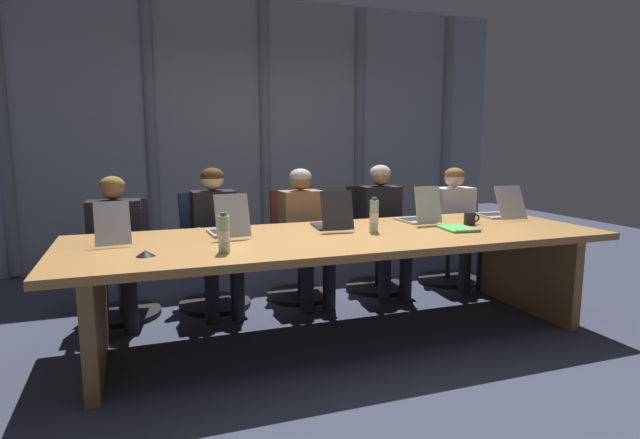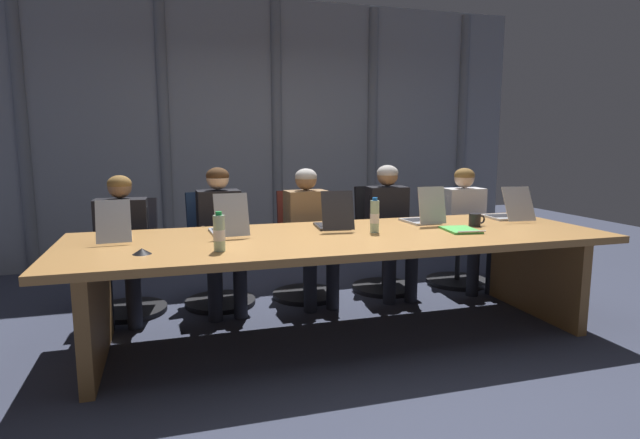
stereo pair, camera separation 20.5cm
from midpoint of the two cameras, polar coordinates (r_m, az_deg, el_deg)
The scene contains 23 objects.
ground_plane at distance 3.84m, azimuth 4.10°, elevation -12.63°, with size 12.40×12.40×0.00m, color #383D51.
conference_table at distance 3.66m, azimuth 4.20°, elevation -3.92°, with size 3.79×1.25×0.74m.
curtain_backdrop at distance 6.11m, azimuth -4.60°, elevation 9.63°, with size 6.20×0.17×2.99m.
laptop_left_end at distance 3.66m, azimuth -20.38°, elevation -1.28°, with size 0.24×0.46×0.28m.
laptop_left_mid at distance 3.66m, azimuth -8.57°, elevation -0.76°, with size 0.25×0.43×0.30m.
laptop_center at distance 3.87m, azimuth 3.02°, elevation -0.19°, with size 0.27×0.41×0.30m.
laptop_right_mid at distance 4.21m, azimuth 12.81°, elevation 0.36°, with size 0.24×0.38×0.30m.
laptop_right_end at distance 4.64m, azimuth 21.32°, elevation 0.69°, with size 0.28×0.47×0.29m.
office_chair_left_end at distance 4.48m, azimuth -19.29°, elevation -5.25°, with size 0.60×0.61×0.92m.
office_chair_left_mid at distance 4.50m, azimuth -10.02°, elevation -4.68°, with size 0.60×0.61×0.96m.
office_chair_center at distance 4.65m, azimuth -0.47°, elevation -4.16°, with size 0.60×0.60×0.95m.
office_chair_right_mid at distance 4.92m, azimuth 8.17°, elevation -3.47°, with size 0.60×0.60×0.97m.
office_chair_right_end at distance 5.29m, azimuth 15.93°, elevation -2.94°, with size 0.60×0.60×0.94m.
person_left_end at distance 4.27m, azimuth -19.97°, elevation -1.94°, with size 0.42×0.55×1.13m.
person_left_mid at distance 4.29m, azimuth -9.64°, elevation -1.18°, with size 0.37×0.56×1.18m.
person_center at distance 4.44m, azimuth 0.17°, elevation -0.82°, with size 0.40×0.56×1.16m.
person_right_mid at distance 4.71m, azimuth 9.03°, elevation -0.22°, with size 0.39×0.56×1.18m.
person_right_end at distance 5.11m, azimuth 17.22°, elevation -0.03°, with size 0.39×0.55×1.14m.
water_bottle_primary at distance 3.11m, azimuth -9.30°, elevation -1.52°, with size 0.07×0.07×0.24m.
water_bottle_secondary at distance 3.72m, azimuth 7.67°, elevation 0.32°, with size 0.07×0.07×0.26m.
coffee_mug_near at distance 4.19m, azimuth 18.23°, elevation -0.04°, with size 0.14×0.09×0.10m.
conference_mic_left_side at distance 3.15m, azimuth -17.44°, elevation -3.40°, with size 0.11×0.11×0.04m, color black.
spiral_notepad at distance 3.94m, azimuth 16.83°, elevation -1.12°, with size 0.25×0.33×0.03m.
Camera 2 is at (-1.18, -3.37, 1.40)m, focal length 28.78 mm.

